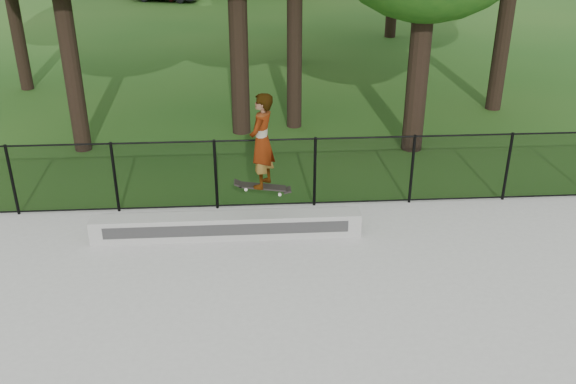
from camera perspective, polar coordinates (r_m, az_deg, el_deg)
name	(u,v)px	position (r m, az deg, el deg)	size (l,w,h in m)	color
grind_ledge	(227,226)	(12.10, -5.45, -3.02)	(5.04, 0.40, 0.45)	#AAAAA5
skater_airborne	(262,143)	(11.11, -2.34, 4.41)	(0.84, 0.73, 1.85)	black
chainlink_fence	(315,172)	(13.00, 2.40, 1.80)	(16.06, 0.06, 1.50)	black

